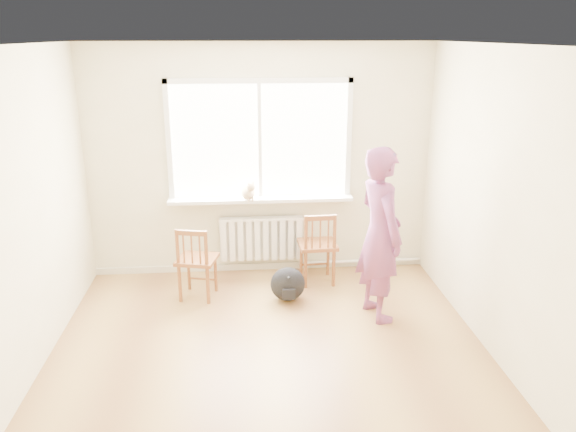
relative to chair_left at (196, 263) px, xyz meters
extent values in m
plane|color=#A98045|center=(0.74, -1.50, -0.42)|extent=(4.50, 4.50, 0.00)
plane|color=white|center=(0.74, -1.50, 2.28)|extent=(4.50, 4.50, 0.00)
cube|color=beige|center=(0.74, 0.75, 0.93)|extent=(4.00, 0.01, 2.70)
cube|color=white|center=(0.74, 0.73, 1.18)|extent=(2.00, 0.02, 1.30)
cube|color=white|center=(0.74, 0.71, 1.86)|extent=(2.12, 0.05, 0.06)
cube|color=white|center=(-0.29, 0.71, 1.18)|extent=(0.06, 0.05, 1.42)
cube|color=white|center=(1.77, 0.71, 1.18)|extent=(0.06, 0.05, 1.42)
cube|color=white|center=(0.74, 0.71, 1.18)|extent=(0.04, 0.05, 1.30)
cube|color=white|center=(0.74, 0.64, 0.51)|extent=(2.15, 0.22, 0.04)
cube|color=white|center=(0.74, 0.70, 0.01)|extent=(1.00, 0.02, 0.55)
cube|color=white|center=(0.74, 0.65, 0.01)|extent=(1.00, 0.10, 0.51)
cube|color=white|center=(0.74, 0.65, 0.27)|extent=(1.00, 0.12, 0.03)
cylinder|color=silver|center=(1.99, 0.69, -0.34)|extent=(1.40, 0.04, 0.04)
cube|color=beige|center=(0.74, 0.73, -0.38)|extent=(4.00, 0.03, 0.08)
cube|color=#93592A|center=(0.01, 0.04, 0.02)|extent=(0.49, 0.47, 0.04)
cylinder|color=#93592A|center=(0.20, 0.16, -0.20)|extent=(0.04, 0.04, 0.44)
cylinder|color=#93592A|center=(-0.11, 0.23, -0.20)|extent=(0.04, 0.04, 0.44)
cylinder|color=#93592A|center=(0.13, -0.14, -0.20)|extent=(0.04, 0.04, 0.44)
cylinder|color=#93592A|center=(-0.18, -0.07, -0.20)|extent=(0.04, 0.04, 0.44)
cylinder|color=#93592A|center=(0.13, -0.14, 0.00)|extent=(0.04, 0.04, 0.83)
cylinder|color=#93592A|center=(-0.18, -0.07, 0.00)|extent=(0.04, 0.04, 0.83)
cube|color=#93592A|center=(-0.02, -0.11, 0.38)|extent=(0.33, 0.11, 0.05)
cylinder|color=#93592A|center=(0.06, -0.13, 0.21)|extent=(0.02, 0.02, 0.33)
cylinder|color=#93592A|center=(-0.02, -0.11, 0.21)|extent=(0.02, 0.02, 0.33)
cylinder|color=#93592A|center=(-0.11, -0.09, 0.21)|extent=(0.02, 0.02, 0.33)
cube|color=#93592A|center=(1.37, 0.33, 0.04)|extent=(0.45, 0.43, 0.04)
cylinder|color=#93592A|center=(1.52, 0.50, -0.19)|extent=(0.04, 0.04, 0.46)
cylinder|color=#93592A|center=(1.20, 0.49, -0.19)|extent=(0.04, 0.04, 0.46)
cylinder|color=#93592A|center=(1.54, 0.18, -0.19)|extent=(0.04, 0.04, 0.46)
cylinder|color=#93592A|center=(1.21, 0.16, -0.19)|extent=(0.04, 0.04, 0.46)
cylinder|color=#93592A|center=(1.54, 0.18, 0.01)|extent=(0.04, 0.04, 0.87)
cylinder|color=#93592A|center=(1.21, 0.16, 0.01)|extent=(0.04, 0.04, 0.87)
cube|color=#93592A|center=(1.38, 0.17, 0.42)|extent=(0.35, 0.05, 0.06)
cylinder|color=#93592A|center=(1.47, 0.17, 0.23)|extent=(0.02, 0.02, 0.35)
cylinder|color=#93592A|center=(1.38, 0.17, 0.23)|extent=(0.02, 0.02, 0.35)
cylinder|color=#93592A|center=(1.29, 0.17, 0.23)|extent=(0.02, 0.02, 0.35)
imported|color=#C5415A|center=(1.87, -0.54, 0.47)|extent=(0.57, 0.73, 1.77)
ellipsoid|color=beige|center=(0.59, 0.57, 0.62)|extent=(0.22, 0.27, 0.17)
sphere|color=beige|center=(0.62, 0.46, 0.71)|extent=(0.10, 0.10, 0.10)
cone|color=beige|center=(0.59, 0.45, 0.76)|extent=(0.03, 0.03, 0.04)
cone|color=beige|center=(0.64, 0.47, 0.76)|extent=(0.03, 0.03, 0.04)
cylinder|color=beige|center=(0.55, 0.69, 0.57)|extent=(0.07, 0.16, 0.02)
cylinder|color=beige|center=(0.59, 0.48, 0.58)|extent=(0.02, 0.02, 0.09)
cylinder|color=beige|center=(0.64, 0.49, 0.58)|extent=(0.02, 0.02, 0.09)
ellipsoid|color=black|center=(0.99, -0.13, -0.23)|extent=(0.41, 0.33, 0.38)
camera|label=1|loc=(0.53, -5.67, 2.37)|focal=35.00mm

